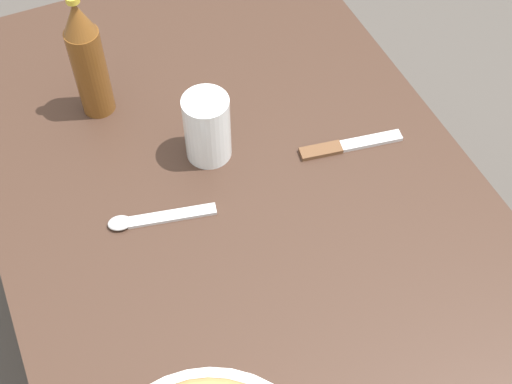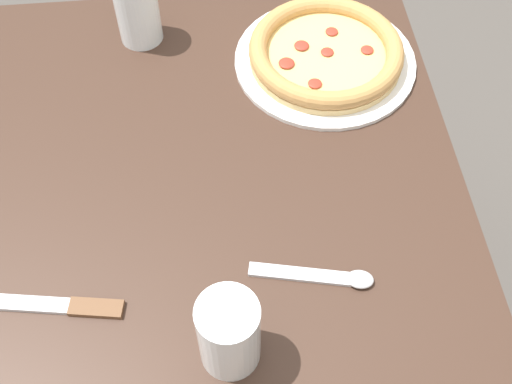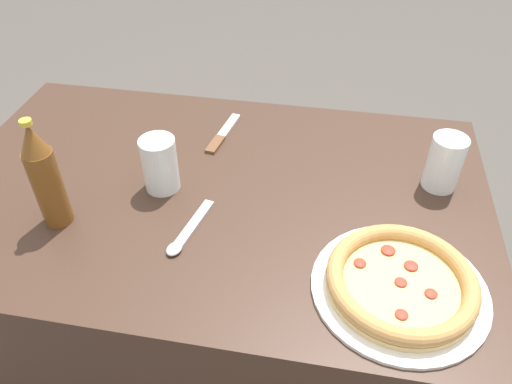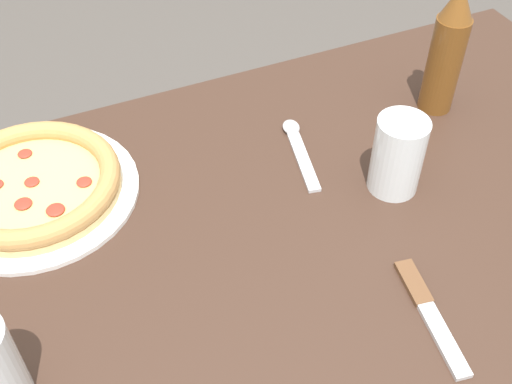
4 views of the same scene
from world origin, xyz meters
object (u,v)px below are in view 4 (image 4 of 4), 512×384
object	(u,v)px
pizza_pepperoni	(32,185)
glass_lemonade	(397,158)
spoon	(298,145)
beer_bottle	(447,50)
knife	(428,310)

from	to	relation	value
pizza_pepperoni	glass_lemonade	distance (m)	0.55
pizza_pepperoni	spoon	world-z (taller)	pizza_pepperoni
beer_bottle	knife	xyz separation A→B (m)	(0.26, 0.36, -0.11)
glass_lemonade	beer_bottle	bearing A→B (deg)	-141.53
beer_bottle	knife	bearing A→B (deg)	53.97
knife	spoon	bearing A→B (deg)	-88.61
glass_lemonade	knife	distance (m)	0.24
glass_lemonade	pizza_pepperoni	bearing A→B (deg)	-21.78
glass_lemonade	knife	size ratio (longest dim) A/B	0.69
pizza_pepperoni	knife	world-z (taller)	pizza_pepperoni
beer_bottle	knife	size ratio (longest dim) A/B	1.33
glass_lemonade	beer_bottle	size ratio (longest dim) A/B	0.52
spoon	pizza_pepperoni	bearing A→B (deg)	-8.68
glass_lemonade	spoon	size ratio (longest dim) A/B	0.72
glass_lemonade	knife	bearing A→B (deg)	68.94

